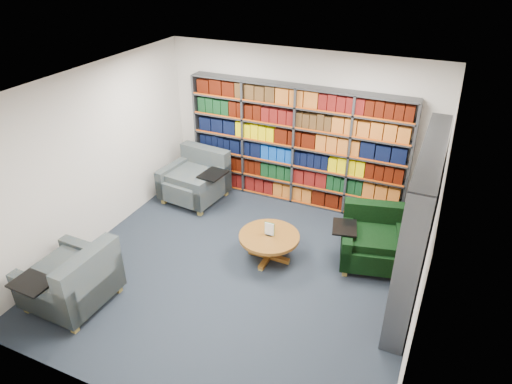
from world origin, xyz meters
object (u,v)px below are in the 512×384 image
at_px(chair_teal_front, 75,282).
at_px(coffee_table, 269,240).
at_px(chair_teal_left, 197,180).
at_px(chair_green_right, 373,240).

distance_m(chair_teal_front, coffee_table, 2.81).
relative_size(chair_teal_front, coffee_table, 1.29).
xyz_separation_m(chair_teal_left, chair_green_right, (3.44, -0.59, -0.03)).
xyz_separation_m(chair_teal_left, chair_teal_front, (-0.00, -3.22, -0.00)).
relative_size(chair_teal_left, coffee_table, 1.35).
height_order(chair_green_right, coffee_table, chair_green_right).
bearing_deg(coffee_table, chair_teal_left, 148.17).
bearing_deg(chair_green_right, chair_teal_left, 170.19).
bearing_deg(coffee_table, chair_teal_front, -135.12).
relative_size(chair_green_right, chair_teal_front, 1.01).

